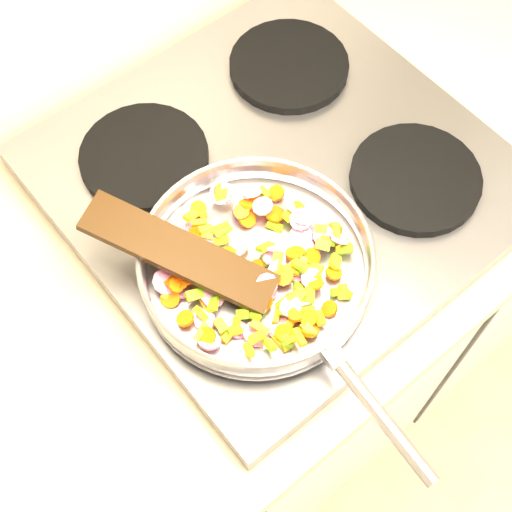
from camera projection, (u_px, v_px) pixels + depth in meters
base_cabinet at (496, 142)px, 1.70m from camera, size 3.00×0.65×0.86m
cooktop at (278, 178)px, 1.06m from camera, size 0.60×0.60×0.04m
grate_fl at (266, 290)px, 0.94m from camera, size 0.19×0.19×0.02m
grate_fr at (415, 179)px, 1.03m from camera, size 0.19×0.19×0.02m
grate_bl at (144, 157)px, 1.04m from camera, size 0.19×0.19×0.02m
grate_br at (289, 66)px, 1.13m from camera, size 0.19×0.19×0.02m
saute_pan at (257, 263)px, 0.92m from camera, size 0.34×0.51×0.05m
vegetable_heap at (252, 268)px, 0.93m from camera, size 0.26×0.27×0.05m
wooden_spatula at (180, 253)px, 0.90m from camera, size 0.17×0.25×0.06m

